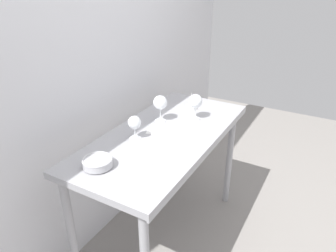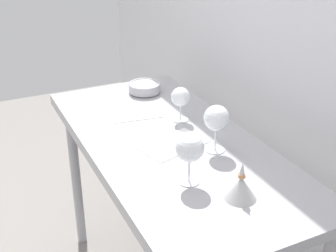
{
  "view_description": "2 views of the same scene",
  "coord_description": "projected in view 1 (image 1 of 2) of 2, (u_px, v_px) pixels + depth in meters",
  "views": [
    {
      "loc": [
        -1.56,
        -0.91,
        1.83
      ],
      "look_at": [
        -0.03,
        -0.05,
        0.97
      ],
      "focal_mm": 33.42,
      "sensor_mm": 36.0,
      "label": 1
    },
    {
      "loc": [
        1.43,
        -0.71,
        1.74
      ],
      "look_at": [
        -0.01,
        -0.01,
        0.96
      ],
      "focal_mm": 48.29,
      "sensor_mm": 36.0,
      "label": 2
    }
  ],
  "objects": [
    {
      "name": "ground_plane",
      "position": [
        165.0,
        236.0,
        2.42
      ],
      "size": [
        6.0,
        6.0,
        0.0
      ],
      "primitive_type": "plane",
      "color": "gray"
    },
    {
      "name": "tasting_sheet_lower",
      "position": [
        142.0,
        155.0,
        1.77
      ],
      "size": [
        0.18,
        0.24,
        0.0
      ],
      "primitive_type": "cube",
      "rotation": [
        0.0,
        0.0,
        -0.15
      ],
      "color": "white",
      "rests_on": "steel_counter"
    },
    {
      "name": "back_wall",
      "position": [
        100.0,
        62.0,
        2.07
      ],
      "size": [
        3.8,
        0.04,
        2.6
      ],
      "primitive_type": "cube",
      "color": "silver",
      "rests_on": "ground_plane"
    },
    {
      "name": "tasting_sheet_upper",
      "position": [
        168.0,
        131.0,
        2.05
      ],
      "size": [
        0.22,
        0.29,
        0.0
      ],
      "primitive_type": "cube",
      "rotation": [
        0.0,
        0.0,
        0.27
      ],
      "color": "white",
      "rests_on": "steel_counter"
    },
    {
      "name": "steel_counter",
      "position": [
        165.0,
        147.0,
        2.07
      ],
      "size": [
        1.4,
        0.65,
        0.9
      ],
      "color": "#A1A1A7",
      "rests_on": "ground_plane"
    },
    {
      "name": "tasting_bowl",
      "position": [
        98.0,
        162.0,
        1.65
      ],
      "size": [
        0.16,
        0.16,
        0.05
      ],
      "color": "#4C4C4C",
      "rests_on": "steel_counter"
    },
    {
      "name": "decanter_funnel",
      "position": [
        191.0,
        104.0,
        2.37
      ],
      "size": [
        0.11,
        0.11,
        0.13
      ],
      "color": "#B4B4B4",
      "rests_on": "steel_counter"
    },
    {
      "name": "wine_glass_near_right",
      "position": [
        195.0,
        102.0,
        2.17
      ],
      "size": [
        0.1,
        0.1,
        0.18
      ],
      "color": "white",
      "rests_on": "steel_counter"
    },
    {
      "name": "wine_glass_far_left",
      "position": [
        134.0,
        123.0,
        1.91
      ],
      "size": [
        0.08,
        0.08,
        0.15
      ],
      "color": "white",
      "rests_on": "steel_counter"
    },
    {
      "name": "wine_glass_far_right",
      "position": [
        160.0,
        103.0,
        2.13
      ],
      "size": [
        0.1,
        0.1,
        0.19
      ],
      "color": "white",
      "rests_on": "steel_counter"
    }
  ]
}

